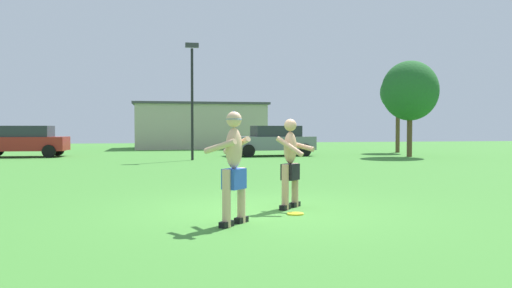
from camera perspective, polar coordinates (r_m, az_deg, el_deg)
name	(u,v)px	position (r m, az deg, el deg)	size (l,w,h in m)	color
ground_plane	(261,211)	(9.12, 0.57, -7.55)	(80.00, 80.00, 0.00)	#428433
player_near	(291,162)	(9.30, 3.94, -2.02)	(0.76, 0.73, 1.65)	black
player_in_blue	(234,162)	(7.70, -2.55, -2.05)	(0.73, 0.85, 1.75)	black
frisbee	(295,214)	(8.75, 4.48, -7.88)	(0.29, 0.29, 0.03)	yellow
car_gray_near_post	(273,140)	(26.52, 1.95, 0.44)	(4.41, 2.26, 1.58)	slate
car_red_mid_lot	(23,141)	(28.04, -24.84, 0.34)	(4.37, 2.17, 1.58)	maroon
lamp_post	(192,88)	(23.18, -7.25, 6.33)	(0.60, 0.24, 5.32)	black
outbuilding_behind_lot	(200,126)	(36.56, -6.39, 2.08)	(9.28, 5.49, 3.23)	#B2A893
tree_left_field	(410,91)	(26.86, 17.03, 5.76)	(2.85, 2.85, 4.88)	brown
tree_right_field	(398,93)	(31.18, 15.78, 5.58)	(2.10, 2.10, 4.68)	brown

